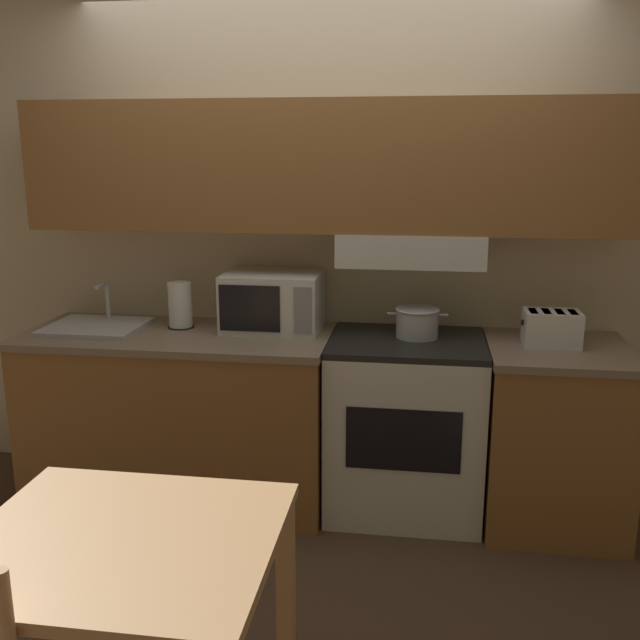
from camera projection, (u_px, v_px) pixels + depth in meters
ground_plane at (326, 473)px, 4.01m from camera, size 16.00×16.00×0.00m
wall_back at (328, 212)px, 3.60m from camera, size 5.34×0.38×2.55m
lower_counter_main at (182, 414)px, 3.68m from camera, size 1.54×0.69×0.88m
lower_counter_right_stub at (554, 435)px, 3.42m from camera, size 0.66×0.69×0.88m
stove_range at (405, 425)px, 3.55m from camera, size 0.75×0.62×0.88m
cooking_pot at (417, 322)px, 3.47m from camera, size 0.30×0.22×0.14m
microwave at (273, 301)px, 3.61m from camera, size 0.48×0.37×0.29m
toaster at (552, 328)px, 3.32m from camera, size 0.27×0.18×0.16m
sink_basin at (96, 326)px, 3.64m from camera, size 0.47×0.41×0.22m
paper_towel_roll at (180, 305)px, 3.65m from camera, size 0.14×0.14×0.24m
dining_table at (124, 574)px, 1.99m from camera, size 0.86×0.77×0.74m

